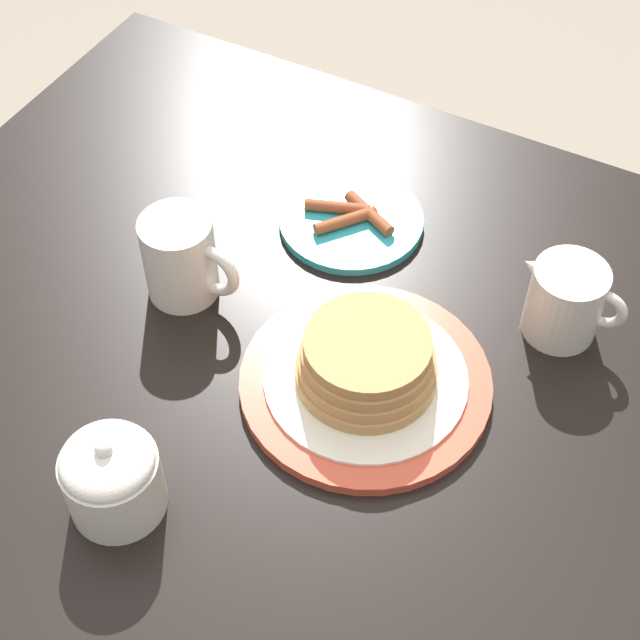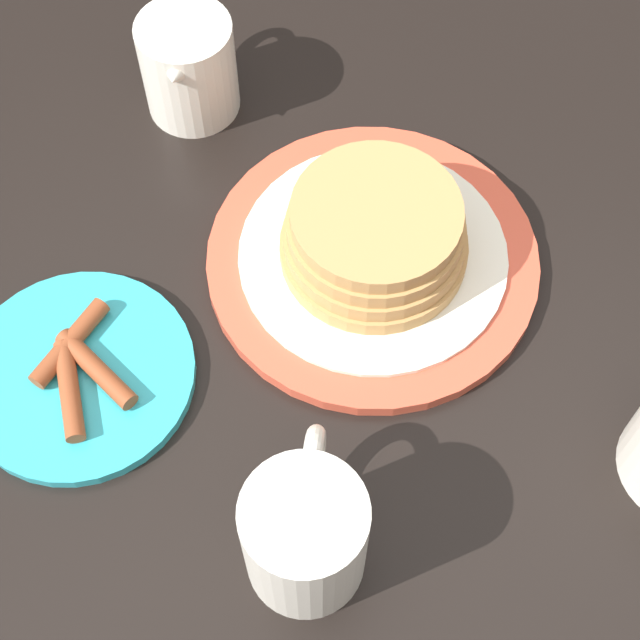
# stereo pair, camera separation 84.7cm
# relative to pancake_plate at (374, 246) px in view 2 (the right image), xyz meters

# --- Properties ---
(ground_plane) EXTENTS (8.00, 8.00, 0.00)m
(ground_plane) POSITION_rel_pancake_plate_xyz_m (-0.03, -0.04, -0.77)
(ground_plane) COLOR gray
(dining_table) EXTENTS (1.12, 0.96, 0.75)m
(dining_table) POSITION_rel_pancake_plate_xyz_m (-0.03, -0.04, -0.15)
(dining_table) COLOR black
(dining_table) RESTS_ON ground_plane
(pancake_plate) EXTENTS (0.25, 0.25, 0.07)m
(pancake_plate) POSITION_rel_pancake_plate_xyz_m (0.00, 0.00, 0.00)
(pancake_plate) COLOR #DB5138
(pancake_plate) RESTS_ON dining_table
(side_plate_bacon) EXTENTS (0.17, 0.17, 0.02)m
(side_plate_bacon) POSITION_rel_pancake_plate_xyz_m (-0.12, 0.20, -0.02)
(side_plate_bacon) COLOR #2DADBC
(side_plate_bacon) RESTS_ON dining_table
(coffee_mug) EXTENTS (0.11, 0.08, 0.10)m
(coffee_mug) POSITION_rel_pancake_plate_xyz_m (-0.23, 0.02, 0.02)
(coffee_mug) COLOR silver
(coffee_mug) RESTS_ON dining_table
(creamer_pitcher) EXTENTS (0.12, 0.08, 0.10)m
(creamer_pitcher) POSITION_rel_pancake_plate_xyz_m (0.15, 0.16, 0.02)
(creamer_pitcher) COLOR silver
(creamer_pitcher) RESTS_ON dining_table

